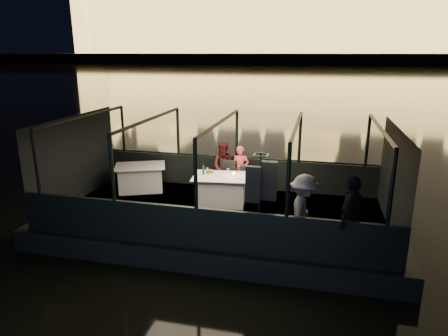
% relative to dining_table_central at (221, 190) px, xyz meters
% --- Properties ---
extents(river_water, '(500.00, 500.00, 0.00)m').
position_rel_dining_table_central_xyz_m(river_water, '(0.14, 79.40, -0.89)').
color(river_water, black).
rests_on(river_water, ground).
extents(boat_hull, '(8.60, 4.40, 1.00)m').
position_rel_dining_table_central_xyz_m(boat_hull, '(0.14, -0.60, -0.89)').
color(boat_hull, black).
rests_on(boat_hull, river_water).
extents(boat_deck, '(8.00, 4.00, 0.04)m').
position_rel_dining_table_central_xyz_m(boat_deck, '(0.14, -0.60, -0.41)').
color(boat_deck, black).
rests_on(boat_deck, boat_hull).
extents(gunwale_port, '(8.00, 0.08, 0.90)m').
position_rel_dining_table_central_xyz_m(gunwale_port, '(0.14, 1.40, 0.06)').
color(gunwale_port, black).
rests_on(gunwale_port, boat_deck).
extents(gunwale_starboard, '(8.00, 0.08, 0.90)m').
position_rel_dining_table_central_xyz_m(gunwale_starboard, '(0.14, -2.60, 0.06)').
color(gunwale_starboard, black).
rests_on(gunwale_starboard, boat_deck).
extents(cabin_glass_port, '(8.00, 0.02, 1.40)m').
position_rel_dining_table_central_xyz_m(cabin_glass_port, '(0.14, 1.40, 1.21)').
color(cabin_glass_port, '#99B2B2').
rests_on(cabin_glass_port, gunwale_port).
extents(cabin_glass_starboard, '(8.00, 0.02, 1.40)m').
position_rel_dining_table_central_xyz_m(cabin_glass_starboard, '(0.14, -2.60, 1.21)').
color(cabin_glass_starboard, '#99B2B2').
rests_on(cabin_glass_starboard, gunwale_starboard).
extents(cabin_roof_glass, '(8.00, 4.00, 0.02)m').
position_rel_dining_table_central_xyz_m(cabin_roof_glass, '(0.14, -0.60, 1.91)').
color(cabin_roof_glass, '#99B2B2').
rests_on(cabin_roof_glass, boat_deck).
extents(end_wall_fore, '(0.02, 4.00, 2.30)m').
position_rel_dining_table_central_xyz_m(end_wall_fore, '(-3.86, -0.60, 0.76)').
color(end_wall_fore, black).
rests_on(end_wall_fore, boat_deck).
extents(end_wall_aft, '(0.02, 4.00, 2.30)m').
position_rel_dining_table_central_xyz_m(end_wall_aft, '(4.14, -0.60, 0.76)').
color(end_wall_aft, black).
rests_on(end_wall_aft, boat_deck).
extents(canopy_ribs, '(8.00, 4.00, 2.30)m').
position_rel_dining_table_central_xyz_m(canopy_ribs, '(0.14, -0.60, 0.76)').
color(canopy_ribs, black).
rests_on(canopy_ribs, boat_deck).
extents(embankment, '(400.00, 140.00, 6.00)m').
position_rel_dining_table_central_xyz_m(embankment, '(0.14, 209.40, 0.11)').
color(embankment, '#423D33').
rests_on(embankment, ground).
extents(dining_table_central, '(1.56, 1.22, 0.77)m').
position_rel_dining_table_central_xyz_m(dining_table_central, '(0.00, 0.00, 0.00)').
color(dining_table_central, white).
rests_on(dining_table_central, boat_deck).
extents(dining_table_aft, '(1.70, 1.49, 0.75)m').
position_rel_dining_table_central_xyz_m(dining_table_aft, '(-2.53, 0.49, 0.00)').
color(dining_table_aft, white).
rests_on(dining_table_aft, boat_deck).
extents(chair_port_left, '(0.56, 0.56, 0.98)m').
position_rel_dining_table_central_xyz_m(chair_port_left, '(0.02, 0.58, 0.06)').
color(chair_port_left, black).
rests_on(chair_port_left, boat_deck).
extents(chair_port_right, '(0.41, 0.41, 0.87)m').
position_rel_dining_table_central_xyz_m(chair_port_right, '(0.56, 0.51, 0.06)').
color(chair_port_right, black).
rests_on(chair_port_right, boat_deck).
extents(coat_stand, '(0.66, 0.59, 1.97)m').
position_rel_dining_table_central_xyz_m(coat_stand, '(1.33, -2.03, 0.51)').
color(coat_stand, black).
rests_on(coat_stand, boat_deck).
extents(person_woman_coral, '(0.52, 0.37, 1.35)m').
position_rel_dining_table_central_xyz_m(person_woman_coral, '(0.33, 1.01, 0.36)').
color(person_woman_coral, '#E35255').
rests_on(person_woman_coral, boat_deck).
extents(person_man_maroon, '(0.71, 0.56, 1.47)m').
position_rel_dining_table_central_xyz_m(person_man_maroon, '(-0.13, 0.95, 0.36)').
color(person_man_maroon, '#441314').
rests_on(person_man_maroon, boat_deck).
extents(passenger_stripe, '(0.61, 1.05, 1.59)m').
position_rel_dining_table_central_xyz_m(passenger_stripe, '(2.23, -2.11, 0.47)').
color(passenger_stripe, white).
rests_on(passenger_stripe, boat_deck).
extents(passenger_dark, '(0.80, 1.09, 1.71)m').
position_rel_dining_table_central_xyz_m(passenger_dark, '(3.13, -2.32, 0.47)').
color(passenger_dark, black).
rests_on(passenger_dark, boat_deck).
extents(wine_bottle, '(0.06, 0.06, 0.28)m').
position_rel_dining_table_central_xyz_m(wine_bottle, '(-0.48, 0.03, 0.53)').
color(wine_bottle, '#14371E').
rests_on(wine_bottle, dining_table_central).
extents(bread_basket, '(0.21, 0.21, 0.08)m').
position_rel_dining_table_central_xyz_m(bread_basket, '(-0.35, 0.20, 0.42)').
color(bread_basket, olive).
rests_on(bread_basket, dining_table_central).
extents(amber_candle, '(0.05, 0.05, 0.07)m').
position_rel_dining_table_central_xyz_m(amber_candle, '(0.32, 0.12, 0.42)').
color(amber_candle, orange).
rests_on(amber_candle, dining_table_central).
extents(plate_near, '(0.30, 0.30, 0.01)m').
position_rel_dining_table_central_xyz_m(plate_near, '(0.57, -0.08, 0.39)').
color(plate_near, white).
rests_on(plate_near, dining_table_central).
extents(plate_far, '(0.28, 0.28, 0.01)m').
position_rel_dining_table_central_xyz_m(plate_far, '(-0.30, 0.31, 0.39)').
color(plate_far, silver).
rests_on(plate_far, dining_table_central).
extents(wine_glass_white, '(0.09, 0.09, 0.20)m').
position_rel_dining_table_central_xyz_m(wine_glass_white, '(-0.36, -0.03, 0.48)').
color(wine_glass_white, white).
rests_on(wine_glass_white, dining_table_central).
extents(wine_glass_red, '(0.07, 0.07, 0.20)m').
position_rel_dining_table_central_xyz_m(wine_glass_red, '(0.41, 0.39, 0.48)').
color(wine_glass_red, silver).
rests_on(wine_glass_red, dining_table_central).
extents(wine_glass_empty, '(0.07, 0.07, 0.20)m').
position_rel_dining_table_central_xyz_m(wine_glass_empty, '(0.19, 0.03, 0.48)').
color(wine_glass_empty, silver).
rests_on(wine_glass_empty, dining_table_central).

